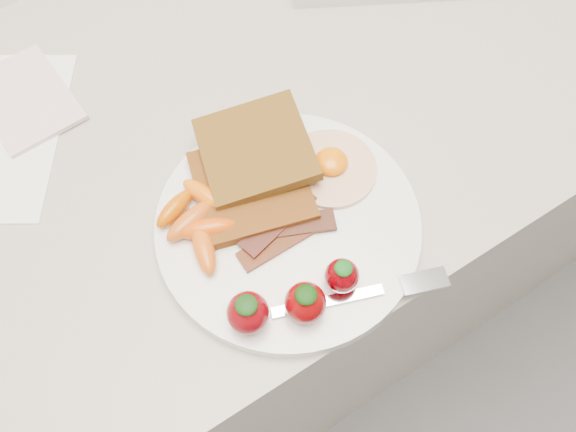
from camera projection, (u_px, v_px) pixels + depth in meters
counter at (245, 262)px, 1.05m from camera, size 2.00×0.60×0.90m
plate at (288, 225)px, 0.57m from camera, size 0.27×0.27×0.02m
toast_lower at (251, 187)px, 0.58m from camera, size 0.14×0.14×0.01m
toast_upper at (255, 149)px, 0.58m from camera, size 0.14×0.14×0.03m
fried_egg at (331, 166)px, 0.59m from camera, size 0.13×0.13×0.02m
bacon_strips at (283, 229)px, 0.56m from camera, size 0.11×0.06×0.01m
baby_carrots at (197, 221)px, 0.56m from camera, size 0.08×0.11×0.02m
strawberries at (292, 300)px, 0.51m from camera, size 0.13×0.06×0.05m
fork at (372, 292)px, 0.53m from camera, size 0.17×0.07×0.00m
notepad at (25, 98)px, 0.65m from camera, size 0.10×0.14×0.01m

